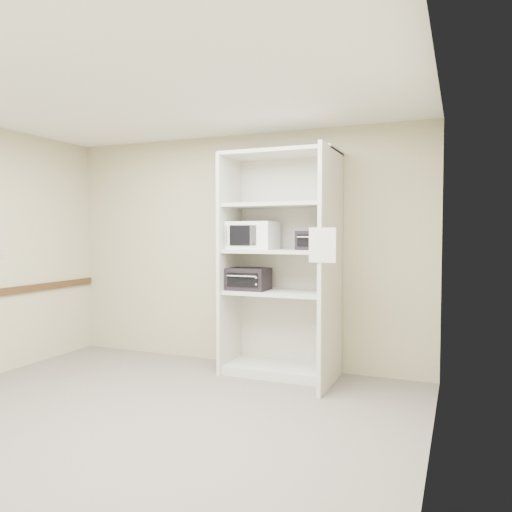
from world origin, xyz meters
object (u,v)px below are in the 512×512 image
at_px(shelving_unit, 284,271).
at_px(toaster_oven_lower, 249,279).
at_px(microwave, 253,235).
at_px(toaster_oven_upper, 314,240).

xyz_separation_m(shelving_unit, toaster_oven_lower, (-0.40, -0.06, -0.09)).
bearing_deg(shelving_unit, toaster_oven_lower, -171.27).
bearing_deg(toaster_oven_lower, microwave, 48.21).
bearing_deg(toaster_oven_upper, shelving_unit, 176.03).
xyz_separation_m(microwave, toaster_oven_lower, (-0.03, -0.04, -0.48)).
height_order(toaster_oven_upper, toaster_oven_lower, toaster_oven_upper).
bearing_deg(toaster_oven_lower, shelving_unit, 9.00).
height_order(shelving_unit, toaster_oven_lower, shelving_unit).
relative_size(shelving_unit, toaster_oven_upper, 7.01).
distance_m(microwave, toaster_oven_upper, 0.71).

